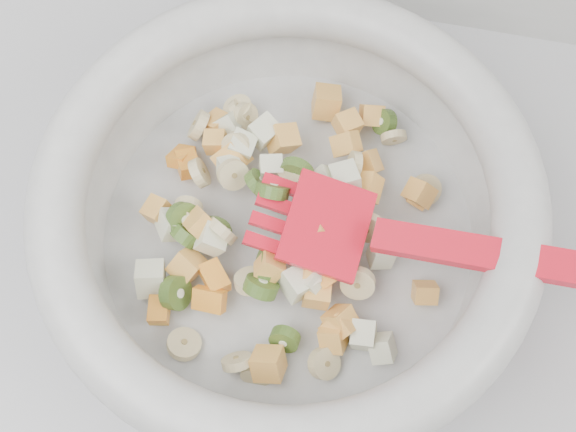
# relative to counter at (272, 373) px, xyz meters

# --- Properties ---
(counter) EXTENTS (2.00, 0.60, 0.90)m
(counter) POSITION_rel_counter_xyz_m (0.00, 0.00, 0.00)
(counter) COLOR #A7A7AC
(counter) RESTS_ON ground
(mixing_bowl) EXTENTS (0.49, 0.39, 0.13)m
(mixing_bowl) POSITION_rel_counter_xyz_m (0.02, 0.03, 0.51)
(mixing_bowl) COLOR beige
(mixing_bowl) RESTS_ON counter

